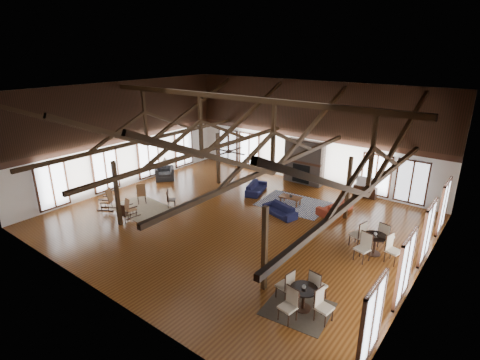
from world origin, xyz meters
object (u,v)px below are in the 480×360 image
Objects in this scene: cafe_table_near at (304,295)px; tv_console at (365,191)px; sofa_navy_front at (280,210)px; sofa_orange at (335,206)px; sofa_navy_left at (256,188)px; coffee_table at (290,198)px; armchair at (164,173)px; cafe_table_far at (375,241)px.

cafe_table_near reaches higher than tv_console.
sofa_orange is at bearing 61.09° from sofa_navy_front.
sofa_navy_left is 5.97m from tv_console.
sofa_navy_left is 4.63m from sofa_orange.
sofa_navy_left is at bearing 162.49° from sofa_navy_front.
sofa_orange is 2.30m from coffee_table.
sofa_navy_front is at bearing -85.52° from coffee_table.
sofa_navy_left is (-2.64, 1.76, 0.01)m from sofa_navy_front.
tv_console is at bearing -175.78° from sofa_orange.
armchair is at bearing -66.64° from sofa_orange.
armchair is at bearing 156.04° from cafe_table_near.
cafe_table_far is at bearing -54.59° from armchair.
sofa_navy_left is at bearing -148.51° from tv_console.
sofa_navy_front is 5.46m from tv_console.
sofa_orange is (4.62, 0.21, 0.01)m from sofa_navy_left.
cafe_table_far is (2.90, -2.82, 0.27)m from sofa_orange.
sofa_navy_front is 0.96× the size of sofa_navy_left.
coffee_table is at bearing -63.60° from sofa_orange.
coffee_table is 0.96× the size of tv_console.
sofa_orange is at bearing -99.16° from tv_console.
sofa_navy_left is 1.58× the size of tv_console.
sofa_orange is (1.98, 1.98, 0.03)m from sofa_navy_front.
tv_console is at bearing 79.54° from sofa_navy_front.
armchair is at bearing 87.69° from sofa_navy_left.
cafe_table_near is 4.69m from cafe_table_far.
coffee_table is (-0.25, 1.46, 0.10)m from sofa_navy_front.
armchair is (-8.18, -1.32, 0.01)m from coffee_table.
armchair reaches higher than sofa_navy_front.
sofa_orange reaches higher than sofa_navy_left.
cafe_table_far is at bearing -29.59° from coffee_table.
armchair is (-8.44, 0.14, 0.11)m from sofa_navy_front.
armchair reaches higher than sofa_navy_left.
sofa_navy_front reaches higher than coffee_table.
coffee_table is at bearing -128.34° from tv_console.
cafe_table_near is (2.27, -7.47, 0.23)m from sofa_orange.
sofa_navy_left is 2.41m from coffee_table.
coffee_table is (2.39, -0.30, 0.09)m from sofa_navy_left.
cafe_table_far reaches higher than sofa_orange.
cafe_table_far is at bearing 82.21° from cafe_table_near.
sofa_navy_front is 1.57× the size of coffee_table.
sofa_orange is 0.92× the size of cafe_table_far.
tv_console is (-1.80, 10.38, -0.22)m from cafe_table_near.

